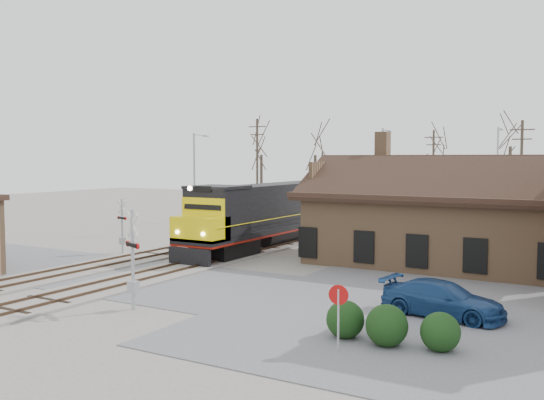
{
  "coord_description": "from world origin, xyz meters",
  "views": [
    {
      "loc": [
        21.46,
        -23.45,
        6.25
      ],
      "look_at": [
        2.46,
        9.0,
        3.63
      ],
      "focal_mm": 40.0,
      "sensor_mm": 36.0,
      "label": 1
    }
  ],
  "objects_px": {
    "locomotive_trailing": "(379,196)",
    "parked_car": "(443,299)",
    "depot": "(438,223)",
    "locomotive_lead": "(274,212)"
  },
  "relations": [
    {
      "from": "locomotive_lead",
      "to": "parked_car",
      "type": "xyz_separation_m",
      "value": [
        15.41,
        -13.39,
        -1.72
      ]
    },
    {
      "from": "depot",
      "to": "locomotive_trailing",
      "type": "xyz_separation_m",
      "value": [
        -11.99,
        22.58,
        0.02
      ]
    },
    {
      "from": "locomotive_trailing",
      "to": "parked_car",
      "type": "xyz_separation_m",
      "value": [
        15.41,
        -34.42,
        -1.72
      ]
    },
    {
      "from": "locomotive_lead",
      "to": "locomotive_trailing",
      "type": "distance_m",
      "value": 21.03
    },
    {
      "from": "locomotive_trailing",
      "to": "parked_car",
      "type": "bearing_deg",
      "value": -65.88
    },
    {
      "from": "locomotive_lead",
      "to": "locomotive_trailing",
      "type": "height_order",
      "value": "locomotive_lead"
    },
    {
      "from": "depot",
      "to": "locomotive_lead",
      "type": "relative_size",
      "value": 0.73
    },
    {
      "from": "depot",
      "to": "parked_car",
      "type": "distance_m",
      "value": 12.44
    },
    {
      "from": "depot",
      "to": "parked_car",
      "type": "bearing_deg",
      "value": -73.88
    },
    {
      "from": "parked_car",
      "to": "locomotive_trailing",
      "type": "bearing_deg",
      "value": 32.25
    }
  ]
}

